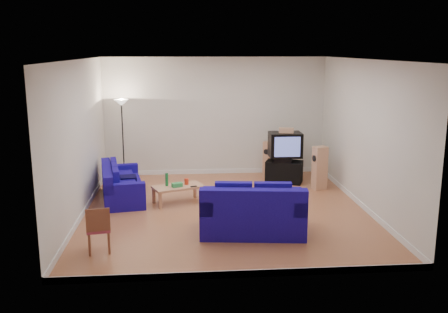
{
  "coord_description": "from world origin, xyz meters",
  "views": [
    {
      "loc": [
        -0.88,
        -10.23,
        3.42
      ],
      "look_at": [
        0.0,
        0.4,
        1.1
      ],
      "focal_mm": 40.0,
      "sensor_mm": 36.0,
      "label": 1
    }
  ],
  "objects": [
    {
      "name": "tissue_box",
      "position": [
        -1.04,
        0.52,
        0.45
      ],
      "size": [
        0.26,
        0.21,
        0.09
      ],
      "primitive_type": "cube",
      "rotation": [
        0.0,
        0.0,
        0.41
      ],
      "color": "green",
      "rests_on": "coffee_table"
    },
    {
      "name": "av_receiver",
      "position": [
        1.66,
        2.12,
        0.62
      ],
      "size": [
        0.55,
        0.49,
        0.11
      ],
      "primitive_type": "cube",
      "rotation": [
        0.0,
        0.0,
        -0.26
      ],
      "color": "black",
      "rests_on": "tv_stand"
    },
    {
      "name": "tv_stand",
      "position": [
        1.72,
        2.17,
        0.28
      ],
      "size": [
        1.04,
        0.8,
        0.56
      ],
      "primitive_type": "cube",
      "rotation": [
        0.0,
        0.0,
        -0.36
      ],
      "color": "black",
      "rests_on": "ground"
    },
    {
      "name": "television",
      "position": [
        1.74,
        2.22,
        0.99
      ],
      "size": [
        0.83,
        0.63,
        0.63
      ],
      "rotation": [
        0.0,
        0.0,
        -0.01
      ],
      "color": "black",
      "rests_on": "av_receiver"
    },
    {
      "name": "sofa_three_seat",
      "position": [
        -2.36,
        1.03,
        0.29
      ],
      "size": [
        1.21,
        2.14,
        0.78
      ],
      "rotation": [
        0.0,
        0.0,
        -1.4
      ],
      "color": "#0B0067",
      "rests_on": "ground"
    },
    {
      "name": "room",
      "position": [
        0.0,
        0.0,
        1.54
      ],
      "size": [
        6.01,
        6.51,
        3.21
      ],
      "color": "brown",
      "rests_on": "ground"
    },
    {
      "name": "speaker_left",
      "position": [
        1.41,
        2.7,
        0.5
      ],
      "size": [
        0.37,
        0.37,
        0.99
      ],
      "rotation": [
        0.0,
        0.0,
        -0.76
      ],
      "color": "tan",
      "rests_on": "ground"
    },
    {
      "name": "sofa_loveseat",
      "position": [
        0.39,
        -1.42,
        0.37
      ],
      "size": [
        2.04,
        1.29,
        0.97
      ],
      "rotation": [
        0.0,
        0.0,
        -0.11
      ],
      "color": "#0B0067",
      "rests_on": "ground"
    },
    {
      "name": "coffee_table",
      "position": [
        -1.02,
        0.61,
        0.35
      ],
      "size": [
        1.23,
        0.91,
        0.4
      ],
      "rotation": [
        0.0,
        0.0,
        0.37
      ],
      "color": "tan",
      "rests_on": "ground"
    },
    {
      "name": "floor_lamp",
      "position": [
        -2.45,
        2.7,
        1.77
      ],
      "size": [
        0.37,
        0.37,
        2.14
      ],
      "color": "black",
      "rests_on": "ground"
    },
    {
      "name": "bottle",
      "position": [
        -1.27,
        0.62,
        0.55
      ],
      "size": [
        0.07,
        0.07,
        0.29
      ],
      "primitive_type": "cylinder",
      "rotation": [
        0.0,
        0.0,
        -0.02
      ],
      "color": "#197233",
      "rests_on": "coffee_table"
    },
    {
      "name": "dining_chair",
      "position": [
        -2.34,
        -2.11,
        0.46
      ],
      "size": [
        0.46,
        0.46,
        0.83
      ],
      "rotation": [
        0.0,
        0.0,
        0.18
      ],
      "color": "brown",
      "rests_on": "ground"
    },
    {
      "name": "red_canister",
      "position": [
        -0.83,
        0.7,
        0.47
      ],
      "size": [
        0.12,
        0.12,
        0.14
      ],
      "primitive_type": "cylinder",
      "rotation": [
        0.0,
        0.0,
        0.25
      ],
      "color": "red",
      "rests_on": "coffee_table"
    },
    {
      "name": "remote",
      "position": [
        -0.67,
        0.5,
        0.41
      ],
      "size": [
        0.15,
        0.09,
        0.02
      ],
      "primitive_type": "cube",
      "rotation": [
        0.0,
        0.0,
        0.32
      ],
      "color": "black",
      "rests_on": "coffee_table"
    },
    {
      "name": "speaker_right",
      "position": [
        2.45,
        1.45,
        0.54
      ],
      "size": [
        0.38,
        0.33,
        1.08
      ],
      "rotation": [
        0.0,
        0.0,
        -1.29
      ],
      "color": "tan",
      "rests_on": "ground"
    },
    {
      "name": "centre_speaker",
      "position": [
        1.75,
        2.17,
        1.37
      ],
      "size": [
        0.4,
        0.24,
        0.13
      ],
      "primitive_type": "cube",
      "rotation": [
        0.0,
        0.0,
        -0.26
      ],
      "color": "tan",
      "rests_on": "television"
    }
  ]
}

